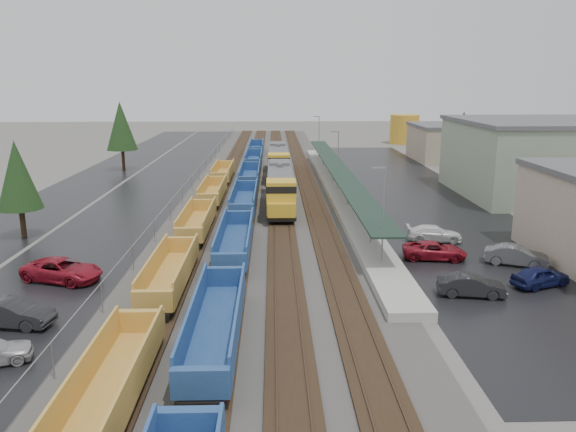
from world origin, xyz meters
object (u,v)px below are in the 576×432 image
object	(u,v)px
parked_car_west_c	(62,270)
parked_car_east_c	(434,234)
parked_car_west_b	(11,313)
parked_car_east_a	(471,286)
parked_car_east_b	(435,251)
locomotive_lead	(280,187)
storage_tank	(404,129)
parked_car_east_d	(540,277)
locomotive_trail	(278,161)
well_string_blue	(245,200)
parked_car_east_e	(516,256)
well_string_yellow	(186,244)

from	to	relation	value
parked_car_west_c	parked_car_east_c	bearing A→B (deg)	-53.66
parked_car_west_b	parked_car_east_a	size ratio (longest dim) A/B	1.11
parked_car_east_b	locomotive_lead	bearing A→B (deg)	38.80
storage_tank	parked_car_east_d	size ratio (longest dim) A/B	1.50
locomotive_trail	storage_tank	bearing A→B (deg)	56.80
well_string_blue	locomotive_trail	bearing A→B (deg)	79.88
locomotive_lead	parked_car_west_b	distance (m)	35.48
well_string_blue	parked_car_west_c	world-z (taller)	well_string_blue
locomotive_lead	parked_car_west_c	xyz separation A→B (m)	(-16.14, -23.72, -1.57)
parked_car_east_c	parked_car_east_e	bearing A→B (deg)	-140.53
locomotive_lead	parked_car_east_e	size ratio (longest dim) A/B	4.16
well_string_yellow	parked_car_east_a	xyz separation A→B (m)	(20.51, -9.08, -0.38)
locomotive_trail	parked_car_east_b	distance (m)	42.23
well_string_yellow	parked_car_east_c	size ratio (longest dim) A/B	17.24
well_string_yellow	parked_car_east_b	size ratio (longest dim) A/B	16.54
locomotive_lead	parked_car_west_c	distance (m)	28.73
locomotive_trail	parked_car_west_c	distance (m)	47.56
parked_car_west_c	parked_car_east_c	size ratio (longest dim) A/B	1.19
storage_tank	parked_car_west_c	bearing A→B (deg)	-116.92
well_string_blue	parked_car_east_b	size ratio (longest dim) A/B	21.92
locomotive_lead	parked_car_west_b	size ratio (longest dim) A/B	3.97
well_string_yellow	locomotive_lead	bearing A→B (deg)	66.47
parked_car_west_c	parked_car_east_d	xyz separation A→B (m)	(34.13, -2.09, -0.07)
locomotive_lead	locomotive_trail	distance (m)	21.00
storage_tank	parked_car_east_e	world-z (taller)	storage_tank
parked_car_west_c	parked_car_east_b	xyz separation A→B (m)	(28.44, 4.35, -0.10)
locomotive_trail	storage_tank	world-z (taller)	storage_tank
well_string_yellow	parked_car_east_e	xyz separation A→B (m)	(26.27, -2.73, -0.33)
locomotive_lead	well_string_yellow	distance (m)	20.08
parked_car_west_b	parked_car_east_c	world-z (taller)	parked_car_west_b
parked_car_east_d	parked_car_east_e	size ratio (longest dim) A/B	0.92
parked_car_east_d	well_string_yellow	bearing A→B (deg)	52.95
parked_car_east_b	parked_car_east_c	bearing A→B (deg)	-8.95
well_string_blue	parked_car_east_b	distance (m)	24.25
well_string_blue	storage_tank	size ratio (longest dim) A/B	17.19
locomotive_trail	parked_car_east_d	distance (m)	50.17
parked_car_east_a	parked_car_west_c	bearing A→B (deg)	91.60
storage_tank	parked_car_east_e	distance (m)	87.65
parked_car_west_c	well_string_yellow	bearing A→B (deg)	-38.06
storage_tank	parked_car_east_c	size ratio (longest dim) A/B	1.33
locomotive_lead	parked_car_west_c	world-z (taller)	locomotive_lead
well_string_yellow	parked_car_west_c	distance (m)	9.74
locomotive_trail	locomotive_lead	bearing A→B (deg)	-90.00
well_string_blue	parked_car_east_c	bearing A→B (deg)	-35.84
parked_car_east_d	locomotive_lead	bearing A→B (deg)	13.79
locomotive_lead	parked_car_east_d	distance (m)	31.50
parked_car_east_e	well_string_yellow	bearing A→B (deg)	107.66
locomotive_trail	parked_car_east_d	xyz separation A→B (m)	(17.99, -46.80, -1.65)
locomotive_lead	well_string_blue	bearing A→B (deg)	-160.60
parked_car_west_b	parked_car_east_d	world-z (taller)	parked_car_west_b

